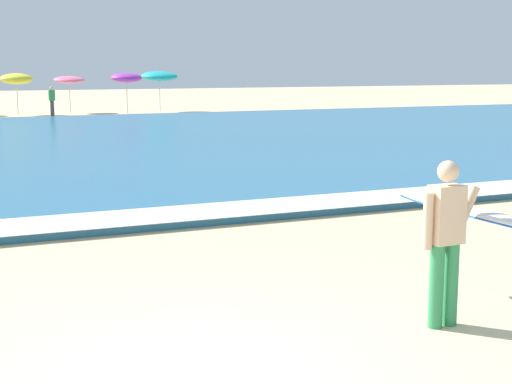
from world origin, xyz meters
The scene contains 8 objects.
ground_plane centered at (0.00, 0.00, 0.00)m, with size 160.00×160.00×0.00m, color beige.
surf_foam centered at (0.00, 6.35, 0.15)m, with size 120.00×1.40×0.01m, color white.
surfer_with_board centered at (3.05, 0.09, 1.04)m, with size 0.99×3.01×1.73m.
beach_umbrella_5 centered at (3.15, 37.62, 1.95)m, with size 1.74×1.77×2.29m.
beach_umbrella_6 centered at (6.11, 38.32, 1.86)m, with size 1.73×1.76×2.14m.
beach_umbrella_7 centered at (8.92, 36.39, 1.99)m, with size 1.72×1.74×2.30m.
beach_umbrella_8 centered at (11.18, 37.55, 2.04)m, with size 2.12×2.16×2.41m.
beachgoer_near_row_mid centered at (4.64, 35.46, 0.84)m, with size 0.32×0.20×1.58m.
Camera 1 is at (-2.09, -6.10, 2.67)m, focal length 53.94 mm.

